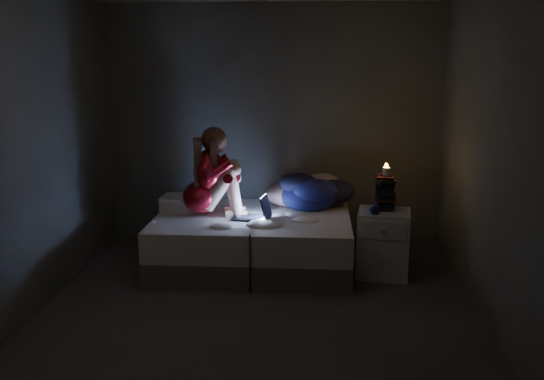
# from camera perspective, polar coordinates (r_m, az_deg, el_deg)

# --- Properties ---
(floor) EXTENTS (3.60, 3.80, 0.02)m
(floor) POSITION_cam_1_polar(r_m,az_deg,el_deg) (5.00, -1.40, -11.63)
(floor) COLOR #4D4742
(floor) RESTS_ON ground
(wall_back) EXTENTS (3.60, 0.02, 2.60)m
(wall_back) POSITION_cam_1_polar(r_m,az_deg,el_deg) (6.51, 0.12, 6.07)
(wall_back) COLOR #606359
(wall_back) RESTS_ON ground
(wall_front) EXTENTS (3.60, 0.02, 2.60)m
(wall_front) POSITION_cam_1_polar(r_m,az_deg,el_deg) (2.77, -5.27, -3.13)
(wall_front) COLOR #606359
(wall_front) RESTS_ON ground
(wall_left) EXTENTS (0.02, 3.80, 2.60)m
(wall_left) POSITION_cam_1_polar(r_m,az_deg,el_deg) (5.12, -22.13, 3.32)
(wall_left) COLOR #606359
(wall_left) RESTS_ON ground
(wall_right) EXTENTS (0.02, 3.80, 2.60)m
(wall_right) POSITION_cam_1_polar(r_m,az_deg,el_deg) (4.80, 20.58, 2.87)
(wall_right) COLOR #606359
(wall_right) RESTS_ON ground
(bed) EXTENTS (1.89, 1.42, 0.52)m
(bed) POSITION_cam_1_polar(r_m,az_deg,el_deg) (5.95, -1.81, -4.84)
(bed) COLOR beige
(bed) RESTS_ON ground
(pillow) EXTENTS (0.49, 0.35, 0.14)m
(pillow) POSITION_cam_1_polar(r_m,az_deg,el_deg) (6.14, -8.15, -1.20)
(pillow) COLOR silver
(pillow) RESTS_ON bed
(woman) EXTENTS (0.61, 0.46, 0.88)m
(woman) POSITION_cam_1_polar(r_m,az_deg,el_deg) (5.80, -6.86, 1.75)
(woman) COLOR maroon
(woman) RESTS_ON bed
(laptop) EXTENTS (0.38, 0.30, 0.25)m
(laptop) POSITION_cam_1_polar(r_m,az_deg,el_deg) (5.71, -2.03, -1.59)
(laptop) COLOR black
(laptop) RESTS_ON bed
(clothes_pile) EXTENTS (0.70, 0.59, 0.39)m
(clothes_pile) POSITION_cam_1_polar(r_m,az_deg,el_deg) (6.11, 3.47, 0.04)
(clothes_pile) COLOR navy
(clothes_pile) RESTS_ON bed
(nightstand) EXTENTS (0.53, 0.48, 0.63)m
(nightstand) POSITION_cam_1_polar(r_m,az_deg,el_deg) (5.76, 10.56, -5.04)
(nightstand) COLOR silver
(nightstand) RESTS_ON ground
(book_stack) EXTENTS (0.19, 0.25, 0.31)m
(book_stack) POSITION_cam_1_polar(r_m,az_deg,el_deg) (5.72, 10.75, -0.30)
(book_stack) COLOR black
(book_stack) RESTS_ON nightstand
(candle) EXTENTS (0.07, 0.07, 0.08)m
(candle) POSITION_cam_1_polar(r_m,az_deg,el_deg) (5.68, 10.83, 1.59)
(candle) COLOR beige
(candle) RESTS_ON book_stack
(phone) EXTENTS (0.10, 0.15, 0.01)m
(phone) POSITION_cam_1_polar(r_m,az_deg,el_deg) (5.61, 9.81, -2.06)
(phone) COLOR black
(phone) RESTS_ON nightstand
(blue_orb) EXTENTS (0.08, 0.08, 0.08)m
(blue_orb) POSITION_cam_1_polar(r_m,az_deg,el_deg) (5.52, 9.90, -1.95)
(blue_orb) COLOR #0E154D
(blue_orb) RESTS_ON nightstand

